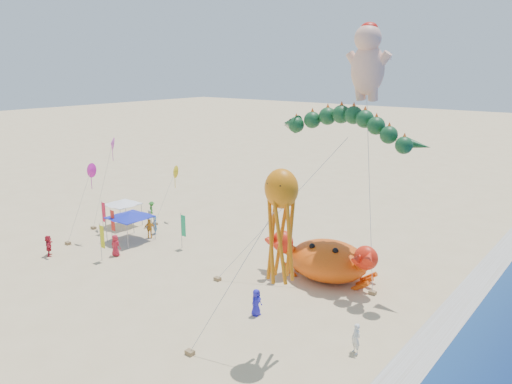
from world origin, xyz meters
TOP-DOWN VIEW (x-y plane):
  - ground at (0.00, 0.00)m, footprint 320.00×320.00m
  - foam_strip at (12.00, 0.00)m, footprint 320.00×320.00m
  - crab_inflatable at (2.81, 4.51)m, footprint 8.19×5.75m
  - dragon_kite at (3.26, 5.66)m, footprint 12.65×8.07m
  - cherub_kite at (3.70, 7.61)m, footprint 4.44×4.65m
  - octopus_kite at (5.60, -5.59)m, footprint 4.82×4.42m
  - canopy_blue at (-15.65, 0.86)m, footprint 3.62×3.62m
  - canopy_white at (-19.71, 3.15)m, footprint 3.08×3.08m
  - feather_flags at (-14.84, -0.32)m, footprint 9.45×6.12m
  - beachgoers at (-12.98, 0.05)m, footprint 29.80×13.88m
  - small_kites at (-18.52, 2.89)m, footprint 4.64×12.25m

SIDE VIEW (x-z plane):
  - ground at x=0.00m, z-range 0.00..0.00m
  - foam_strip at x=12.00m, z-range 0.01..0.01m
  - beachgoers at x=-12.98m, z-range -0.03..1.82m
  - crab_inflatable at x=2.81m, z-range -0.21..3.38m
  - feather_flags at x=-14.84m, z-range 0.41..3.61m
  - canopy_white at x=-19.71m, z-range 1.09..3.79m
  - canopy_blue at x=-15.65m, z-range 1.09..3.80m
  - small_kites at x=-18.52m, z-range 1.50..10.43m
  - octopus_kite at x=5.60m, z-range 2.62..13.07m
  - dragon_kite at x=3.26m, z-range 4.94..17.35m
  - cherub_kite at x=3.70m, z-range 6.70..25.22m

